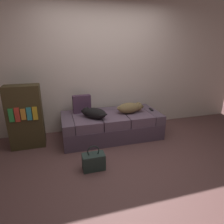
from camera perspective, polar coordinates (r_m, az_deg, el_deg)
name	(u,v)px	position (r m, az deg, el deg)	size (l,w,h in m)	color
ground_plane	(131,167)	(2.95, 5.72, -16.03)	(10.00, 10.00, 0.00)	brown
back_wall	(104,62)	(3.98, -2.45, 14.80)	(6.40, 0.10, 2.80)	beige
couch	(111,125)	(3.73, -0.22, -3.95)	(1.87, 0.87, 0.47)	#564154
dog_dark	(94,113)	(3.41, -5.44, -0.27)	(0.48, 0.46, 0.19)	black
dog_tan	(130,108)	(3.69, 5.55, 1.32)	(0.59, 0.29, 0.20)	olive
tv_remote	(151,109)	(3.93, 11.65, 0.74)	(0.04, 0.15, 0.02)	black
throw_pillow	(82,104)	(3.72, -9.05, 2.40)	(0.34, 0.12, 0.34)	#4D3149
handbag	(94,161)	(2.84, -5.53, -14.51)	(0.32, 0.18, 0.38)	#2B3934
bookshelf	(25,117)	(3.57, -24.53, -1.37)	(0.56, 0.30, 1.10)	#40341D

